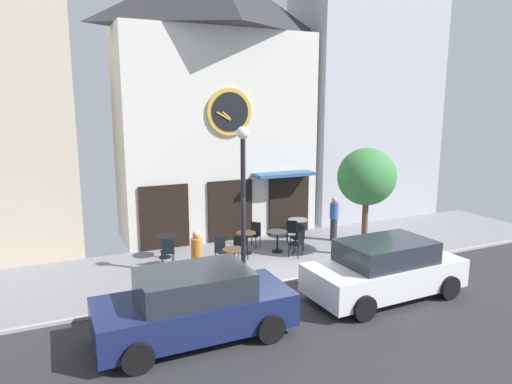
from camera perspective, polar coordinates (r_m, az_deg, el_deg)
ground_plane at (r=12.94m, az=5.91°, el=-12.57°), size 24.18×11.31×0.13m
clock_building at (r=18.21m, az=-4.91°, el=11.70°), size 7.52×3.96×10.36m
neighbor_building_right at (r=22.06m, az=13.34°, el=11.88°), size 6.41×3.27×11.22m
street_lamp at (r=13.08m, az=-1.59°, el=-1.61°), size 0.36×0.36×4.50m
street_tree at (r=15.64m, az=13.55°, el=1.78°), size 2.00×1.80×3.69m
cafe_table_center_left at (r=15.84m, az=-11.25°, el=-6.09°), size 0.71×0.71×0.77m
cafe_table_near_curb at (r=14.29m, az=-2.73°, el=-7.88°), size 0.71×0.71×0.74m
cafe_table_near_door at (r=15.96m, az=-1.23°, el=-5.81°), size 0.69×0.69×0.76m
cafe_table_rightmost at (r=16.17m, az=2.66°, el=-5.62°), size 0.69×0.69×0.75m
cafe_table_leftmost at (r=17.94m, az=5.21°, el=-3.97°), size 0.77×0.77×0.72m
cafe_chair_near_tree at (r=16.70m, az=-0.16°, el=-5.05°), size 0.56×0.56×0.90m
cafe_chair_by_entrance at (r=15.17m, az=-1.97°, el=-6.72°), size 0.57×0.57×0.90m
cafe_chair_facing_wall at (r=15.68m, az=5.21°, el=-6.16°), size 0.56×0.56×0.90m
cafe_chair_mid_row at (r=15.03m, az=-4.31°, el=-6.91°), size 0.44×0.44×0.90m
cafe_chair_corner at (r=16.44m, az=5.36°, el=-5.36°), size 0.41×0.41×0.90m
cafe_chair_curbside at (r=15.02m, az=-10.86°, el=-7.09°), size 0.43×0.43×0.90m
cafe_chair_left_end at (r=17.13m, az=4.42°, el=-4.67°), size 0.55×0.55×0.90m
pedestrian_orange at (r=13.06m, az=-7.32°, el=-8.21°), size 0.44×0.44×1.67m
pedestrian_blue at (r=17.65m, az=9.63°, el=-3.21°), size 0.45×0.45×1.67m
parked_car_navy at (r=10.51m, az=-7.61°, el=-13.67°), size 4.31×2.03×1.55m
parked_car_white at (r=12.94m, az=15.67°, el=-9.19°), size 4.35×2.12×1.55m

